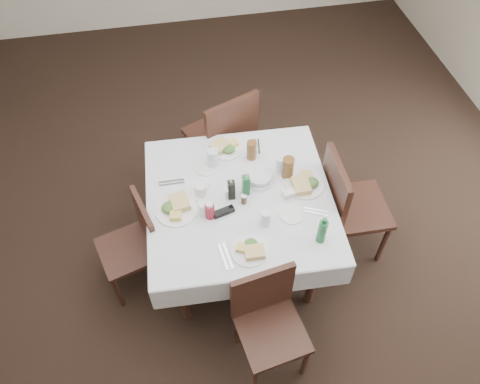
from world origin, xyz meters
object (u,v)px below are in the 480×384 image
(chair_west, at_px, (136,240))
(water_n, at_px, (213,158))
(dining_table, at_px, (239,205))
(coffee_mug, at_px, (201,190))
(chair_east, at_px, (346,203))
(ketchup_bottle, at_px, (210,210))
(water_s, at_px, (266,218))
(green_bottle, at_px, (322,231))
(oil_cruet_green, at_px, (246,184))
(chair_north, at_px, (225,135))
(oil_cruet_dark, at_px, (231,189))
(water_w, at_px, (203,209))
(bread_basket, at_px, (259,178))
(chair_south, at_px, (267,316))
(water_e, at_px, (281,165))

(chair_west, height_order, water_n, water_n)
(dining_table, xyz_separation_m, coffee_mug, (-0.25, 0.07, 0.13))
(chair_east, height_order, ketchup_bottle, chair_east)
(water_n, relative_size, ketchup_bottle, 1.07)
(water_s, xyz_separation_m, green_bottle, (0.31, -0.19, 0.04))
(oil_cruet_green, xyz_separation_m, coffee_mug, (-0.30, 0.04, -0.04))
(chair_north, bearing_deg, chair_west, -133.07)
(oil_cruet_green, bearing_deg, oil_cruet_dark, -168.77)
(water_s, height_order, coffee_mug, water_s)
(dining_table, distance_m, oil_cruet_green, 0.18)
(water_w, xyz_separation_m, ketchup_bottle, (0.04, -0.02, 0.01))
(chair_west, distance_m, ketchup_bottle, 0.65)
(dining_table, bearing_deg, bread_basket, 35.95)
(dining_table, xyz_separation_m, oil_cruet_dark, (-0.05, 0.01, 0.17))
(chair_south, height_order, oil_cruet_dark, oil_cruet_dark)
(water_n, height_order, green_bottle, green_bottle)
(ketchup_bottle, distance_m, green_bottle, 0.73)
(chair_east, relative_size, oil_cruet_green, 4.68)
(chair_north, height_order, water_n, chair_north)
(water_s, distance_m, green_bottle, 0.37)
(bread_basket, height_order, oil_cruet_green, oil_cruet_green)
(coffee_mug, relative_size, green_bottle, 0.64)
(chair_south, relative_size, bread_basket, 4.46)
(ketchup_bottle, bearing_deg, chair_west, 168.88)
(dining_table, bearing_deg, coffee_mug, 164.10)
(coffee_mug, bearing_deg, ketchup_bottle, -80.58)
(chair_south, xyz_separation_m, ketchup_bottle, (-0.25, 0.64, 0.33))
(oil_cruet_dark, bearing_deg, coffee_mug, 162.53)
(water_s, relative_size, water_w, 1.08)
(chair_south, height_order, water_s, water_s)
(water_s, height_order, oil_cruet_dark, oil_cruet_dark)
(chair_east, bearing_deg, coffee_mug, 174.00)
(dining_table, relative_size, water_s, 10.70)
(chair_north, bearing_deg, ketchup_bottle, -105.15)
(water_s, bearing_deg, water_w, 158.47)
(chair_west, bearing_deg, oil_cruet_dark, 2.30)
(chair_west, xyz_separation_m, oil_cruet_dark, (0.70, 0.03, 0.38))
(chair_east, distance_m, oil_cruet_dark, 0.89)
(water_n, distance_m, water_s, 0.63)
(water_e, height_order, bread_basket, water_e)
(coffee_mug, bearing_deg, water_e, 10.68)
(water_e, bearing_deg, ketchup_bottle, -151.18)
(oil_cruet_dark, height_order, oil_cruet_green, oil_cruet_green)
(bread_basket, bearing_deg, chair_south, -98.54)
(water_w, height_order, oil_cruet_dark, oil_cruet_dark)
(oil_cruet_green, bearing_deg, chair_east, -5.19)
(water_n, distance_m, green_bottle, 0.96)
(water_w, bearing_deg, water_e, 25.34)
(water_w, distance_m, green_bottle, 0.78)
(water_s, distance_m, water_w, 0.42)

